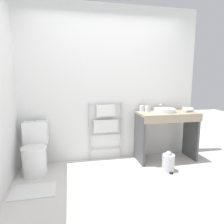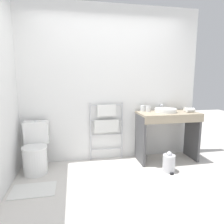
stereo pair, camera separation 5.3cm
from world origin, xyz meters
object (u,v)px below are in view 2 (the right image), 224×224
(cup_near_wall, at_px, (143,108))
(hair_dryer, at_px, (190,110))
(towel_radiator, at_px, (107,122))
(cup_near_edge, at_px, (148,109))
(toilet, at_px, (36,151))
(trash_bin, at_px, (169,163))
(sink_basin, at_px, (166,110))

(cup_near_wall, bearing_deg, hair_dryer, -16.97)
(towel_radiator, bearing_deg, cup_near_edge, -8.50)
(toilet, height_order, trash_bin, toilet)
(hair_dryer, bearing_deg, cup_near_edge, 166.23)
(cup_near_wall, xyz_separation_m, hair_dryer, (0.78, -0.24, -0.01))
(hair_dryer, height_order, trash_bin, hair_dryer)
(cup_near_edge, bearing_deg, sink_basin, -18.36)
(cup_near_edge, relative_size, hair_dryer, 0.55)
(hair_dryer, bearing_deg, sink_basin, 169.42)
(cup_near_wall, bearing_deg, trash_bin, -70.17)
(sink_basin, bearing_deg, toilet, -178.51)
(towel_radiator, distance_m, hair_dryer, 1.47)
(toilet, bearing_deg, hair_dryer, -0.49)
(hair_dryer, bearing_deg, cup_near_wall, 163.03)
(toilet, distance_m, trash_bin, 2.07)
(toilet, bearing_deg, cup_near_edge, 4.57)
(toilet, xyz_separation_m, trash_bin, (2.02, -0.41, -0.19))
(sink_basin, bearing_deg, hair_dryer, -10.58)
(toilet, distance_m, cup_near_edge, 1.97)
(sink_basin, distance_m, trash_bin, 0.89)
(cup_near_edge, distance_m, trash_bin, 0.96)
(trash_bin, bearing_deg, cup_near_wall, 109.83)
(cup_near_wall, distance_m, hair_dryer, 0.82)
(hair_dryer, bearing_deg, trash_bin, -145.14)
(towel_radiator, distance_m, sink_basin, 1.04)
(hair_dryer, xyz_separation_m, trash_bin, (-0.55, -0.39, -0.76))
(sink_basin, xyz_separation_m, trash_bin, (-0.13, -0.47, -0.75))
(trash_bin, bearing_deg, toilet, 168.59)
(towel_radiator, bearing_deg, cup_near_wall, -3.70)
(cup_near_edge, bearing_deg, hair_dryer, -13.77)
(cup_near_edge, bearing_deg, toilet, -175.43)
(hair_dryer, distance_m, trash_bin, 1.01)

